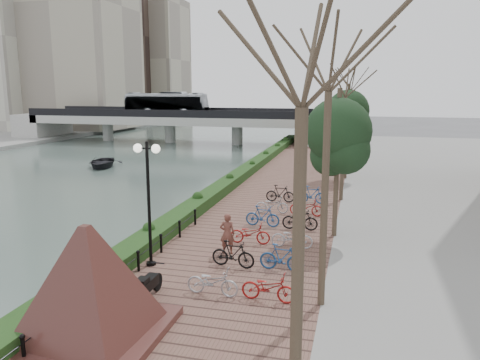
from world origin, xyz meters
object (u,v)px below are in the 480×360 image
(pedestrian, at_px, (227,234))
(granite_monument, at_px, (88,282))
(lamppost, at_px, (148,177))
(motorcycle, at_px, (149,284))
(boat, at_px, (102,162))

(pedestrian, bearing_deg, granite_monument, 66.59)
(granite_monument, bearing_deg, lamppost, 97.54)
(motorcycle, bearing_deg, pedestrian, 74.46)
(motorcycle, height_order, pedestrian, pedestrian)
(lamppost, xyz_separation_m, boat, (-14.87, 21.67, -3.39))
(lamppost, bearing_deg, motorcycle, -66.11)
(pedestrian, bearing_deg, boat, -58.29)
(granite_monument, xyz_separation_m, lamppost, (-0.68, 5.13, 1.80))
(granite_monument, height_order, lamppost, lamppost)
(motorcycle, xyz_separation_m, pedestrian, (1.25, 4.55, 0.34))
(granite_monument, relative_size, lamppost, 1.27)
(lamppost, height_order, boat, lamppost)
(granite_monument, height_order, boat, granite_monument)
(granite_monument, distance_m, pedestrian, 7.28)
(lamppost, relative_size, motorcycle, 2.97)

